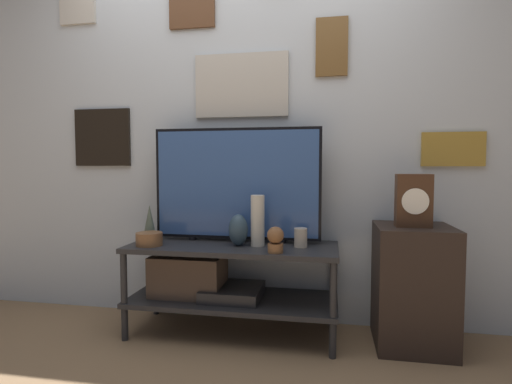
# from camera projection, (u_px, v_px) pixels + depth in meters

# --- Properties ---
(ground_plane) EXTENTS (12.00, 12.00, 0.00)m
(ground_plane) POSITION_uv_depth(u_px,v_px,m) (220.00, 354.00, 2.24)
(ground_plane) COLOR #846647
(wall_back) EXTENTS (6.40, 0.08, 2.70)m
(wall_back) POSITION_uv_depth(u_px,v_px,m) (242.00, 122.00, 2.74)
(wall_back) COLOR #B2BCC6
(wall_back) RESTS_ON ground_plane
(media_console) EXTENTS (1.30, 0.50, 0.56)m
(media_console) POSITION_uv_depth(u_px,v_px,m) (215.00, 277.00, 2.52)
(media_console) COLOR #232326
(media_console) RESTS_ON ground_plane
(television) EXTENTS (1.09, 0.05, 0.74)m
(television) POSITION_uv_depth(u_px,v_px,m) (236.00, 184.00, 2.58)
(television) COLOR black
(television) RESTS_ON media_console
(vase_slim_bronze) EXTENTS (0.10, 0.10, 0.24)m
(vase_slim_bronze) POSITION_uv_depth(u_px,v_px,m) (150.00, 223.00, 2.60)
(vase_slim_bronze) COLOR #4C5647
(vase_slim_bronze) RESTS_ON media_console
(vase_tall_ceramic) EXTENTS (0.08, 0.08, 0.31)m
(vase_tall_ceramic) POSITION_uv_depth(u_px,v_px,m) (258.00, 221.00, 2.45)
(vase_tall_ceramic) COLOR beige
(vase_tall_ceramic) RESTS_ON media_console
(vase_urn_stoneware) EXTENTS (0.12, 0.11, 0.19)m
(vase_urn_stoneware) POSITION_uv_depth(u_px,v_px,m) (238.00, 230.00, 2.46)
(vase_urn_stoneware) COLOR #2D4251
(vase_urn_stoneware) RESTS_ON media_console
(vase_wide_bowl) EXTENTS (0.16, 0.16, 0.08)m
(vase_wide_bowl) POSITION_uv_depth(u_px,v_px,m) (149.00, 239.00, 2.46)
(vase_wide_bowl) COLOR brown
(vase_wide_bowl) RESTS_ON media_console
(candle_jar) EXTENTS (0.08, 0.08, 0.12)m
(candle_jar) POSITION_uv_depth(u_px,v_px,m) (301.00, 238.00, 2.41)
(candle_jar) COLOR #C1B29E
(candle_jar) RESTS_ON media_console
(decorative_bust) EXTENTS (0.10, 0.10, 0.15)m
(decorative_bust) POSITION_uv_depth(u_px,v_px,m) (275.00, 239.00, 2.26)
(decorative_bust) COLOR brown
(decorative_bust) RESTS_ON media_console
(side_table) EXTENTS (0.43, 0.44, 0.71)m
(side_table) POSITION_uv_depth(u_px,v_px,m) (413.00, 286.00, 2.34)
(side_table) COLOR black
(side_table) RESTS_ON ground_plane
(mantel_clock) EXTENTS (0.19, 0.11, 0.30)m
(mantel_clock) POSITION_uv_depth(u_px,v_px,m) (413.00, 201.00, 2.27)
(mantel_clock) COLOR #422819
(mantel_clock) RESTS_ON side_table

